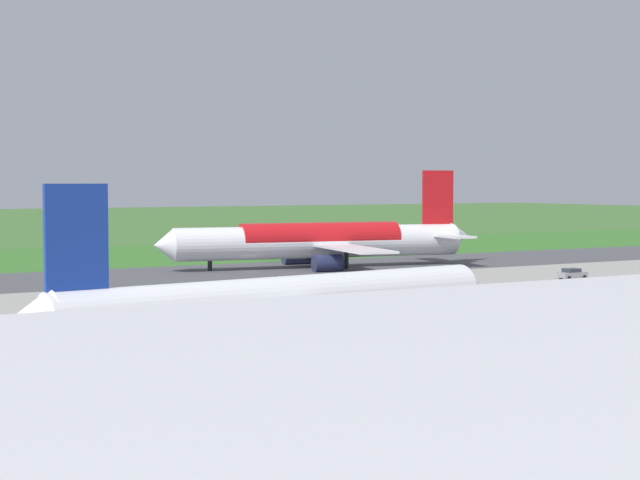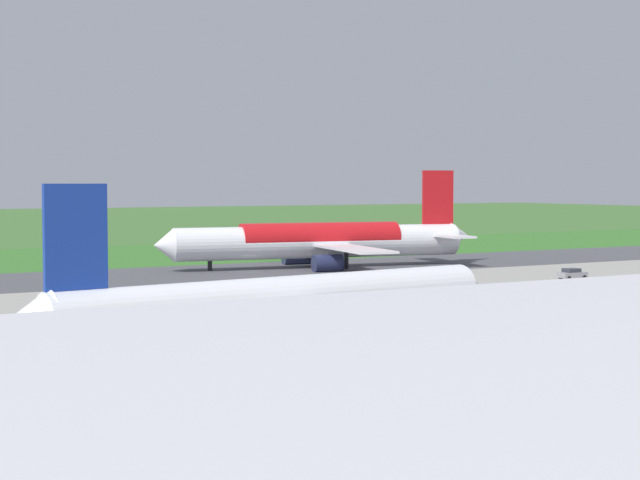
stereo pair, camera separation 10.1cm
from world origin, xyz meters
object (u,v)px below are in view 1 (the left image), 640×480
(no_stopping_sign, at_px, (300,246))
(service_car_followme, at_px, (572,274))
(airliner_parked_mid, at_px, (280,302))
(traffic_cone_orange, at_px, (262,252))
(airliner_main, at_px, (322,241))

(no_stopping_sign, bearing_deg, service_car_followme, 99.71)
(airliner_parked_mid, bearing_deg, traffic_cone_orange, -115.67)
(airliner_main, bearing_deg, service_car_followme, 120.64)
(airliner_parked_mid, xyz_separation_m, no_stopping_sign, (-52.38, -92.62, -2.01))
(service_car_followme, height_order, no_stopping_sign, no_stopping_sign)
(no_stopping_sign, xyz_separation_m, traffic_cone_orange, (3.93, -8.19, -1.44))
(airliner_main, distance_m, traffic_cone_orange, 35.43)
(airliner_main, bearing_deg, airliner_parked_mid, 57.52)
(airliner_main, xyz_separation_m, service_car_followme, (-20.77, 35.06, -3.51))
(service_car_followme, xyz_separation_m, traffic_cone_orange, (14.45, -69.68, -0.57))
(airliner_parked_mid, bearing_deg, service_car_followme, -153.67)
(airliner_parked_mid, relative_size, traffic_cone_orange, 85.05)
(airliner_main, xyz_separation_m, no_stopping_sign, (-10.25, -26.44, -2.63))
(airliner_main, relative_size, airliner_parked_mid, 1.15)
(airliner_parked_mid, height_order, traffic_cone_orange, airliner_parked_mid)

